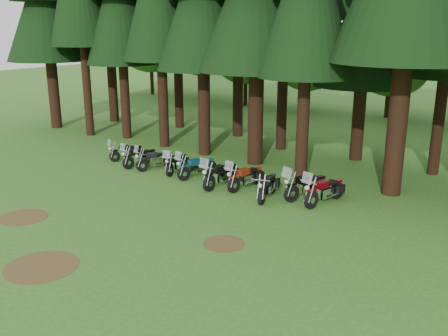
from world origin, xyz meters
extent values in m
plane|color=#316223|center=(0.00, 0.00, 0.00)|extent=(120.00, 120.00, 0.00)
cylinder|color=black|center=(-16.20, 9.28, 2.76)|extent=(0.73, 0.73, 5.51)
cone|color=black|center=(-16.20, 9.28, 8.04)|extent=(5.49, 5.49, 6.89)
cylinder|color=black|center=(-12.29, 8.98, 3.39)|extent=(0.52, 0.52, 6.77)
cylinder|color=black|center=(-9.78, 9.82, 2.76)|extent=(0.58, 0.58, 5.53)
cone|color=black|center=(-9.78, 9.82, 8.06)|extent=(4.32, 4.32, 6.91)
cylinder|color=black|center=(-6.29, 9.51, 2.99)|extent=(0.58, 0.58, 5.99)
cylinder|color=black|center=(-3.21, 9.40, 2.78)|extent=(0.66, 0.66, 5.57)
cone|color=black|center=(-3.21, 9.40, 8.12)|extent=(4.95, 4.95, 6.96)
cylinder|color=black|center=(0.07, 9.44, 2.85)|extent=(0.77, 0.77, 5.70)
cylinder|color=black|center=(3.43, 8.02, 2.85)|extent=(0.55, 0.55, 5.71)
cylinder|color=black|center=(7.37, 8.76, 3.31)|extent=(0.80, 0.80, 6.62)
cylinder|color=black|center=(-14.68, 13.25, 2.93)|extent=(0.67, 0.67, 5.87)
cone|color=black|center=(-14.68, 13.25, 8.55)|extent=(5.00, 5.00, 7.33)
cylinder|color=black|center=(-9.26, 14.35, 2.76)|extent=(0.60, 0.60, 5.53)
cone|color=black|center=(-9.26, 14.35, 8.06)|extent=(4.52, 4.52, 6.91)
cylinder|color=black|center=(-4.38, 14.40, 2.78)|extent=(0.65, 0.65, 5.55)
cone|color=black|center=(-4.38, 14.40, 8.10)|extent=(4.85, 4.85, 6.94)
cylinder|color=black|center=(-0.37, 12.94, 2.76)|extent=(0.58, 0.58, 5.52)
cone|color=black|center=(-0.37, 12.94, 8.05)|extent=(4.35, 4.35, 6.90)
cylinder|color=black|center=(4.04, 13.25, 2.35)|extent=(0.66, 0.66, 4.70)
cone|color=black|center=(4.04, 13.25, 6.85)|extent=(4.94, 4.94, 5.87)
cylinder|color=black|center=(8.07, 12.86, 2.78)|extent=(0.53, 0.53, 5.56)
cylinder|color=black|center=(-22.46, 25.50, 1.67)|extent=(0.36, 0.36, 3.33)
sphere|color=#295E1D|center=(-22.46, 25.50, 6.11)|extent=(7.78, 7.78, 7.78)
sphere|color=#295E1D|center=(-21.12, 24.61, 5.33)|extent=(5.55, 5.55, 5.55)
cylinder|color=black|center=(-16.34, 26.00, 1.65)|extent=(0.36, 0.36, 3.29)
sphere|color=#295E1D|center=(-16.34, 26.00, 6.04)|extent=(7.69, 7.69, 7.69)
sphere|color=#295E1D|center=(-15.02, 25.12, 5.27)|extent=(5.49, 5.49, 5.49)
cylinder|color=black|center=(-10.73, 24.98, 1.40)|extent=(0.36, 0.36, 2.80)
sphere|color=#295E1D|center=(-10.73, 24.98, 5.13)|extent=(6.53, 6.53, 6.53)
sphere|color=#295E1D|center=(-9.61, 24.23, 4.48)|extent=(4.67, 4.67, 4.67)
cylinder|color=black|center=(-4.99, 25.31, 1.27)|extent=(0.36, 0.36, 2.55)
sphere|color=#295E1D|center=(-4.99, 25.31, 4.67)|extent=(5.95, 5.95, 5.95)
sphere|color=#295E1D|center=(-3.97, 24.63, 4.08)|extent=(4.25, 4.25, 4.25)
cylinder|color=black|center=(1.32, 26.50, 1.23)|extent=(0.36, 0.36, 2.47)
sphere|color=#295E1D|center=(1.32, 26.50, 4.53)|extent=(5.76, 5.76, 5.76)
sphere|color=#295E1D|center=(2.30, 25.84, 3.95)|extent=(4.12, 4.12, 4.12)
cylinder|color=#4C3D1E|center=(-3.00, -2.00, 0.01)|extent=(1.80, 1.80, 0.01)
cylinder|color=#4C3D1E|center=(4.50, 0.50, 0.01)|extent=(1.40, 1.40, 0.01)
cylinder|color=#4C3D1E|center=(1.00, -4.00, 0.01)|extent=(2.20, 2.20, 0.01)
cylinder|color=black|center=(-6.07, 5.40, 0.29)|extent=(0.33, 0.59, 0.58)
cylinder|color=black|center=(-5.57, 6.67, 0.29)|extent=(0.33, 0.59, 0.58)
cube|color=silver|center=(-5.80, 6.08, 0.37)|extent=(0.46, 0.67, 0.30)
cube|color=black|center=(-5.88, 5.89, 0.69)|extent=(0.42, 0.55, 0.21)
cube|color=black|center=(-5.73, 6.27, 0.65)|extent=(0.42, 0.55, 0.11)
cube|color=silver|center=(-6.16, 5.15, 1.08)|extent=(0.39, 0.24, 0.35)
cylinder|color=black|center=(-4.50, 4.86, 0.32)|extent=(0.23, 0.65, 0.63)
cylinder|color=black|center=(-4.27, 6.34, 0.32)|extent=(0.23, 0.65, 0.63)
cube|color=silver|center=(-4.38, 5.65, 0.40)|extent=(0.37, 0.70, 0.33)
cube|color=black|center=(-4.41, 5.43, 0.75)|extent=(0.36, 0.57, 0.23)
cube|color=black|center=(-4.35, 5.87, 0.71)|extent=(0.36, 0.57, 0.12)
cube|color=silver|center=(-4.54, 4.58, 1.17)|extent=(0.42, 0.18, 0.38)
cylinder|color=black|center=(-3.61, 4.95, 0.32)|extent=(0.34, 0.64, 0.64)
cylinder|color=black|center=(-3.10, 6.35, 0.32)|extent=(0.34, 0.64, 0.64)
cube|color=silver|center=(-3.34, 5.69, 0.40)|extent=(0.48, 0.73, 0.33)
cube|color=black|center=(-3.41, 5.49, 0.75)|extent=(0.45, 0.60, 0.23)
cube|color=black|center=(-3.26, 5.90, 0.71)|extent=(0.45, 0.60, 0.12)
cube|color=silver|center=(-3.71, 4.67, 1.18)|extent=(0.42, 0.25, 0.38)
cylinder|color=black|center=(-1.99, 5.14, 0.31)|extent=(0.28, 0.63, 0.62)
cylinder|color=black|center=(-2.34, 6.55, 0.31)|extent=(0.28, 0.63, 0.62)
cube|color=silver|center=(-2.17, 5.89, 0.39)|extent=(0.41, 0.70, 0.32)
cube|color=black|center=(-2.12, 5.68, 0.73)|extent=(0.40, 0.57, 0.23)
cube|color=black|center=(-2.23, 6.10, 0.70)|extent=(0.40, 0.57, 0.11)
cube|color=silver|center=(-1.92, 4.86, 1.15)|extent=(0.41, 0.21, 0.37)
cylinder|color=black|center=(-1.02, 5.02, 0.34)|extent=(0.30, 0.69, 0.67)
cylinder|color=black|center=(-0.65, 6.56, 0.34)|extent=(0.30, 0.69, 0.67)
cube|color=silver|center=(-0.82, 5.84, 0.43)|extent=(0.44, 0.76, 0.35)
cube|color=#12576C|center=(-0.88, 5.61, 0.79)|extent=(0.43, 0.62, 0.24)
cube|color=black|center=(-0.77, 6.06, 0.75)|extent=(0.43, 0.62, 0.12)
cube|color=silver|center=(-1.09, 4.72, 1.24)|extent=(0.45, 0.22, 0.40)
cylinder|color=black|center=(0.86, 4.48, 0.36)|extent=(0.16, 0.73, 0.72)
cylinder|color=black|center=(0.89, 6.18, 0.36)|extent=(0.16, 0.73, 0.72)
cube|color=silver|center=(0.87, 5.39, 0.46)|extent=(0.32, 0.77, 0.37)
cube|color=black|center=(0.87, 5.14, 0.85)|extent=(0.34, 0.61, 0.26)
cube|color=black|center=(0.88, 5.64, 0.81)|extent=(0.34, 0.61, 0.13)
cube|color=silver|center=(0.86, 4.15, 1.34)|extent=(0.46, 0.14, 0.43)
cylinder|color=black|center=(1.84, 4.94, 0.34)|extent=(0.24, 0.70, 0.69)
cylinder|color=black|center=(2.06, 6.54, 0.34)|extent=(0.24, 0.70, 0.69)
cube|color=silver|center=(1.96, 5.79, 0.44)|extent=(0.39, 0.76, 0.35)
cube|color=#AE2F12|center=(1.92, 5.55, 0.81)|extent=(0.39, 0.61, 0.25)
cube|color=black|center=(1.99, 6.03, 0.77)|extent=(0.39, 0.61, 0.13)
cube|color=silver|center=(1.80, 4.63, 1.27)|extent=(0.45, 0.19, 0.41)
cylinder|color=black|center=(3.57, 4.41, 0.34)|extent=(0.32, 0.70, 0.69)
cylinder|color=black|center=(3.14, 5.97, 0.34)|extent=(0.32, 0.70, 0.69)
cube|color=silver|center=(3.34, 5.24, 0.44)|extent=(0.48, 0.78, 0.36)
cube|color=black|center=(3.41, 5.01, 0.82)|extent=(0.45, 0.64, 0.25)
cube|color=black|center=(3.28, 5.47, 0.77)|extent=(0.45, 0.64, 0.13)
cylinder|color=black|center=(4.39, 5.38, 0.35)|extent=(0.37, 0.72, 0.71)
cylinder|color=black|center=(4.94, 6.95, 0.35)|extent=(0.37, 0.72, 0.71)
cube|color=silver|center=(4.68, 6.22, 0.45)|extent=(0.53, 0.81, 0.37)
cube|color=black|center=(4.60, 5.98, 0.84)|extent=(0.50, 0.66, 0.26)
cube|color=black|center=(4.76, 6.45, 0.79)|extent=(0.50, 0.66, 0.13)
cube|color=silver|center=(4.29, 5.07, 1.31)|extent=(0.47, 0.27, 0.42)
cylinder|color=black|center=(5.39, 5.14, 0.36)|extent=(0.30, 0.74, 0.72)
cylinder|color=black|center=(5.75, 6.80, 0.36)|extent=(0.30, 0.74, 0.72)
cube|color=silver|center=(5.58, 6.03, 0.46)|extent=(0.46, 0.81, 0.37)
cube|color=#69030D|center=(5.53, 5.78, 0.85)|extent=(0.45, 0.66, 0.26)
cube|color=black|center=(5.63, 6.27, 0.81)|extent=(0.45, 0.66, 0.13)
cube|color=silver|center=(5.33, 4.82, 1.34)|extent=(0.48, 0.23, 0.43)
camera|label=1|loc=(13.33, -11.80, 7.03)|focal=40.00mm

